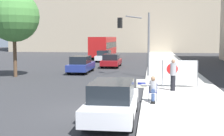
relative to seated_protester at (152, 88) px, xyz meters
The scene contains 12 objects.
ground_plane 3.10m from the seated_protester, 140.79° to the right, with size 160.00×160.00×0.00m, color #303033.
sidewalk_curb 13.23m from the seated_protester, 82.57° to the left, with size 4.40×90.00×0.14m, color beige.
seated_protester is the anchor object (origin of this frame).
jogger_on_sidewalk 3.44m from the seated_protester, 70.41° to the left, with size 0.34×0.34×1.78m.
protest_banner 4.89m from the seated_protester, 70.58° to the left, with size 2.13×0.06×1.62m.
traffic_light_pole 10.72m from the seated_protester, 96.97° to the left, with size 2.62×2.39×4.87m.
parked_car_curbside 3.30m from the seated_protester, 117.07° to the right, with size 1.74×4.64×1.51m.
car_on_road_nearest 13.79m from the seated_protester, 116.79° to the left, with size 1.70×4.39×1.49m.
car_on_road_midblock 18.26m from the seated_protester, 103.41° to the left, with size 1.79×4.25×1.39m.
car_on_road_distant 25.94m from the seated_protester, 103.65° to the left, with size 1.75×4.71×1.44m.
city_bus_on_road 33.21m from the seated_protester, 102.68° to the left, with size 2.48×12.07×3.16m.
street_tree_near_curb 14.58m from the seated_protester, 140.20° to the left, with size 3.99×3.99×6.74m.
Camera 1 is at (2.27, -12.52, 3.15)m, focal length 50.00 mm.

